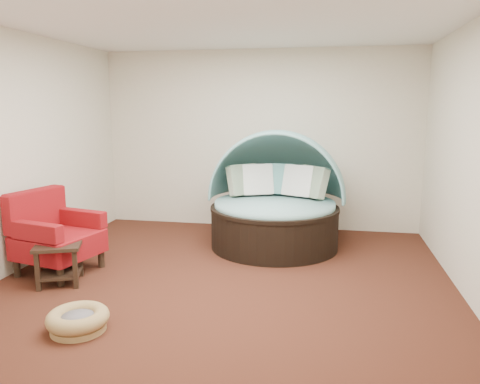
% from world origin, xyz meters
% --- Properties ---
extents(floor, '(5.00, 5.00, 0.00)m').
position_xyz_m(floor, '(0.00, 0.00, 0.00)').
color(floor, '#482114').
rests_on(floor, ground).
extents(wall_back, '(5.00, 0.00, 5.00)m').
position_xyz_m(wall_back, '(0.00, 2.50, 1.40)').
color(wall_back, beige).
rests_on(wall_back, floor).
extents(wall_front, '(5.00, 0.00, 5.00)m').
position_xyz_m(wall_front, '(0.00, -2.50, 1.40)').
color(wall_front, beige).
rests_on(wall_front, floor).
extents(wall_left, '(0.00, 5.00, 5.00)m').
position_xyz_m(wall_left, '(-2.50, 0.00, 1.40)').
color(wall_left, beige).
rests_on(wall_left, floor).
extents(wall_right, '(0.00, 5.00, 5.00)m').
position_xyz_m(wall_right, '(2.50, 0.00, 1.40)').
color(wall_right, beige).
rests_on(wall_right, floor).
extents(ceiling, '(5.00, 5.00, 0.00)m').
position_xyz_m(ceiling, '(0.00, 0.00, 2.80)').
color(ceiling, white).
rests_on(ceiling, wall_back).
extents(canopy_daybed, '(1.90, 1.77, 1.61)m').
position_xyz_m(canopy_daybed, '(0.39, 1.51, 0.75)').
color(canopy_daybed, black).
rests_on(canopy_daybed, floor).
extents(pet_basket, '(0.70, 0.70, 0.19)m').
position_xyz_m(pet_basket, '(-1.00, -1.39, 0.10)').
color(pet_basket, olive).
rests_on(pet_basket, floor).
extents(red_armchair, '(0.99, 0.99, 0.97)m').
position_xyz_m(red_armchair, '(-2.04, -0.06, 0.44)').
color(red_armchair, black).
rests_on(red_armchair, floor).
extents(side_table, '(0.62, 0.62, 0.46)m').
position_xyz_m(side_table, '(-1.77, -0.40, 0.29)').
color(side_table, black).
rests_on(side_table, floor).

